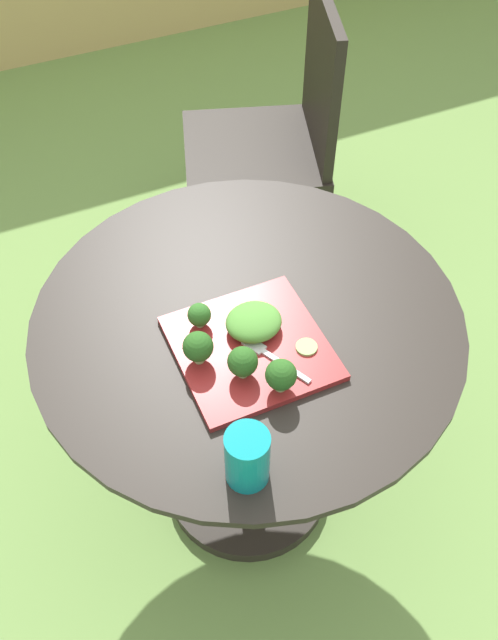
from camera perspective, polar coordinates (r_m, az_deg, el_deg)
name	(u,v)px	position (r m, az deg, el deg)	size (l,w,h in m)	color
ground_plane	(248,484)	(1.98, -0.09, -13.40)	(12.00, 12.00, 0.00)	#70994C
patio_table	(248,393)	(1.59, -0.11, -6.05)	(0.87, 0.87, 0.72)	#28231E
patio_chair	(283,124)	(2.23, 2.82, 15.85)	(0.56, 0.56, 0.90)	black
salad_plate	(251,348)	(1.32, 0.13, -2.30)	(0.28, 0.28, 0.01)	maroon
drinking_glass	(247,459)	(1.14, -0.14, -11.39)	(0.07, 0.07, 0.11)	#0F8C93
fork	(270,356)	(1.30, 1.77, -2.98)	(0.08, 0.15, 0.00)	silver
lettuce_mound	(254,322)	(1.32, 0.39, -0.16)	(0.11, 0.10, 0.04)	#519338
broccoli_floret_0	(243,362)	(1.24, -0.52, -3.47)	(0.06, 0.06, 0.07)	#99B770
broccoli_floret_1	(199,315)	(1.33, -4.12, 0.42)	(0.05, 0.05, 0.05)	#99B770
broccoli_floret_2	(198,347)	(1.27, -4.22, -2.23)	(0.06, 0.06, 0.07)	#99B770
broccoli_floret_3	(281,375)	(1.23, 2.65, -4.55)	(0.06, 0.06, 0.07)	#99B770
cucumber_slice_0	(307,347)	(1.31, 4.76, -2.23)	(0.04, 0.04, 0.01)	#8EB766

